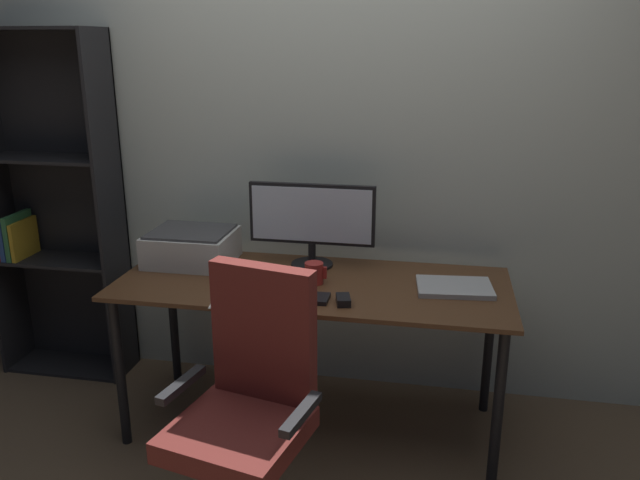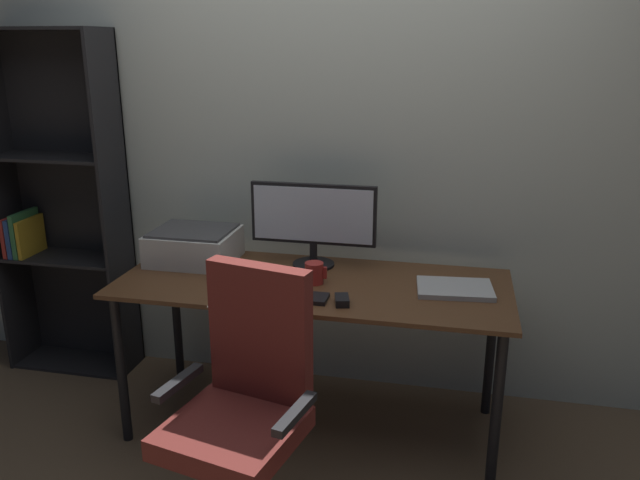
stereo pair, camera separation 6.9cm
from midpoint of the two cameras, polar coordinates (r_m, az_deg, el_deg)
The scene contains 12 objects.
ground_plane at distance 3.19m, azimuth 0.01°, elevation -16.25°, with size 12.00×12.00×0.00m, color brown.
back_wall at distance 3.21m, azimuth 2.03°, elevation 8.97°, with size 6.40×0.10×2.60m, color beige.
desk at distance 2.88m, azimuth 0.01°, elevation -5.21°, with size 1.75×0.71×0.74m.
monitor at distance 2.98m, azimuth 0.05°, elevation 1.91°, with size 0.60×0.20×0.40m.
keyboard at distance 2.66m, azimuth -1.65°, elevation -5.11°, with size 0.29×0.11×0.02m, color black.
mouse at distance 2.61m, azimuth 2.75°, elevation -5.43°, with size 0.06×0.10×0.03m, color black.
coffee_mug at distance 2.82m, azimuth 0.19°, elevation -2.98°, with size 0.10×0.08×0.10m.
laptop at distance 2.81m, azimuth 12.70°, elevation -4.28°, with size 0.32×0.23×0.02m, color #B7BABC.
printer at distance 3.14m, azimuth -10.63°, elevation -0.47°, with size 0.40×0.34×0.16m.
paper_sheet at distance 2.73m, azimuth -6.53°, elevation -4.86°, with size 0.21×0.30×0.00m, color white.
office_chair at distance 2.40m, azimuth -6.02°, elevation -15.72°, with size 0.56×0.55×1.01m.
bookshelf at distance 3.69m, azimuth -21.79°, elevation 2.58°, with size 0.68×0.28×1.84m.
Camera 2 is at (0.60, -2.59, 1.77)m, focal length 35.65 mm.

